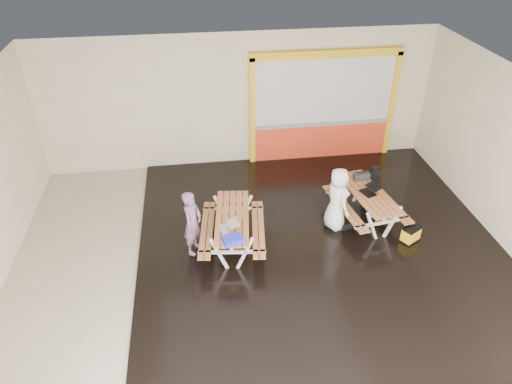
{
  "coord_description": "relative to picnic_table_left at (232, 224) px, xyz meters",
  "views": [
    {
      "loc": [
        -1.16,
        -7.3,
        6.41
      ],
      "look_at": [
        0.0,
        0.9,
        1.0
      ],
      "focal_mm": 33.25,
      "sensor_mm": 36.0,
      "label": 1
    }
  ],
  "objects": [
    {
      "name": "room",
      "position": [
        0.55,
        -0.43,
        1.16
      ],
      "size": [
        10.02,
        8.02,
        3.52
      ],
      "color": "#BFB5A1",
      "rests_on": "ground"
    },
    {
      "name": "deck",
      "position": [
        1.8,
        -0.43,
        -0.56
      ],
      "size": [
        7.5,
        7.98,
        0.05
      ],
      "primitive_type": "cube",
      "color": "black",
      "rests_on": "room"
    },
    {
      "name": "kiosk",
      "position": [
        2.75,
        3.51,
        0.86
      ],
      "size": [
        3.88,
        0.16,
        3.0
      ],
      "color": "#E84123",
      "rests_on": "room"
    },
    {
      "name": "picnic_table_left",
      "position": [
        0.0,
        0.0,
        0.0
      ],
      "size": [
        1.51,
        2.05,
        0.76
      ],
      "color": "#AF7042",
      "rests_on": "deck"
    },
    {
      "name": "picnic_table_right",
      "position": [
        3.02,
        0.49,
        -0.01
      ],
      "size": [
        1.55,
        2.05,
        0.75
      ],
      "color": "#AF7042",
      "rests_on": "deck"
    },
    {
      "name": "person_left",
      "position": [
        -0.8,
        -0.14,
        0.21
      ],
      "size": [
        0.52,
        0.61,
        1.4
      ],
      "primitive_type": "imported",
      "rotation": [
        0.0,
        0.0,
        1.12
      ],
      "color": "#705171",
      "rests_on": "deck"
    },
    {
      "name": "person_right",
      "position": [
        2.27,
        0.29,
        0.2
      ],
      "size": [
        0.61,
        0.79,
        1.43
      ],
      "primitive_type": "imported",
      "rotation": [
        0.0,
        0.0,
        1.81
      ],
      "color": "white",
      "rests_on": "deck"
    },
    {
      "name": "laptop_left",
      "position": [
        -0.11,
        -0.4,
        0.23
      ],
      "size": [
        0.41,
        0.38,
        0.16
      ],
      "color": "silver",
      "rests_on": "picnic_table_left"
    },
    {
      "name": "laptop_right",
      "position": [
        3.06,
        0.48,
        0.22
      ],
      "size": [
        0.48,
        0.46,
        0.17
      ],
      "color": "black",
      "rests_on": "picnic_table_right"
    },
    {
      "name": "blue_pouch",
      "position": [
        -0.07,
        -0.81,
        0.23
      ],
      "size": [
        0.41,
        0.34,
        0.11
      ],
      "primitive_type": "cube",
      "rotation": [
        0.0,
        0.0,
        0.25
      ],
      "color": "#212ADF",
      "rests_on": "picnic_table_left"
    },
    {
      "name": "toolbox",
      "position": [
        3.05,
        1.05,
        0.25
      ],
      "size": [
        0.36,
        0.2,
        0.21
      ],
      "color": "black",
      "rests_on": "picnic_table_right"
    },
    {
      "name": "backpack",
      "position": [
        3.45,
        1.26,
        0.1
      ],
      "size": [
        0.27,
        0.19,
        0.44
      ],
      "color": "black",
      "rests_on": "picnic_table_right"
    },
    {
      "name": "dark_case",
      "position": [
        2.54,
        0.29,
        -0.47
      ],
      "size": [
        0.42,
        0.35,
        0.14
      ],
      "primitive_type": "cube",
      "rotation": [
        0.0,
        0.0,
        0.24
      ],
      "color": "black",
      "rests_on": "deck"
    },
    {
      "name": "fluke_bag",
      "position": [
        3.72,
        -0.41,
        -0.37
      ],
      "size": [
        0.47,
        0.42,
        0.34
      ],
      "color": "black",
      "rests_on": "deck"
    }
  ]
}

